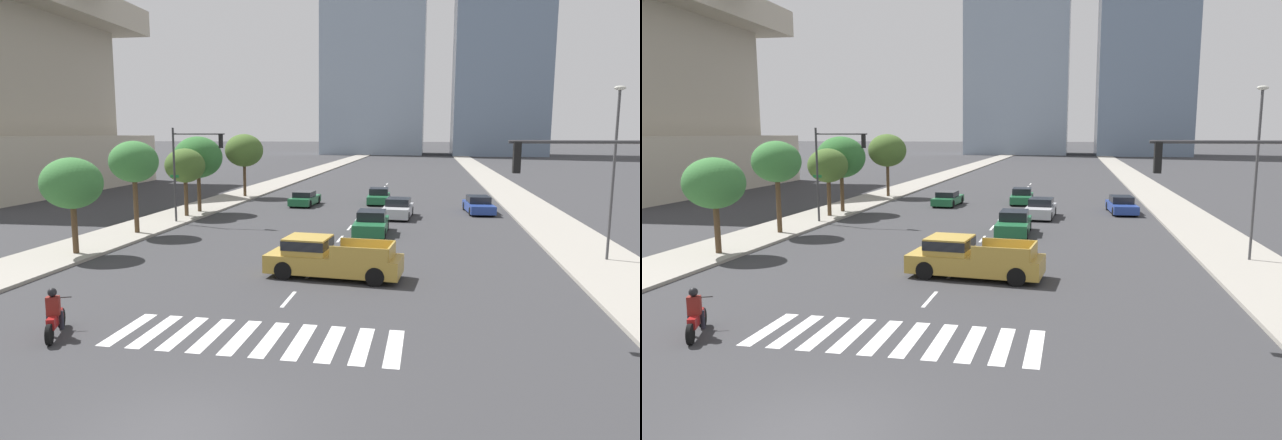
{
  "view_description": "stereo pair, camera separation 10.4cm",
  "coord_description": "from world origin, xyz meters",
  "views": [
    {
      "loc": [
        4.86,
        -9.69,
        5.94
      ],
      "look_at": [
        0.0,
        15.46,
        2.0
      ],
      "focal_mm": 31.66,
      "sensor_mm": 36.0,
      "label": 1
    },
    {
      "loc": [
        4.97,
        -9.67,
        5.94
      ],
      "look_at": [
        0.0,
        15.46,
        2.0
      ],
      "focal_mm": 31.66,
      "sensor_mm": 36.0,
      "label": 2
    }
  ],
  "objects": [
    {
      "name": "street_tree_second",
      "position": [
        -12.0,
        20.51,
        4.29
      ],
      "size": [
        2.82,
        2.82,
        5.37
      ],
      "color": "#4C3823",
      "rests_on": "sidewalk_west"
    },
    {
      "name": "street_tree_third",
      "position": [
        -12.0,
        27.49,
        3.69
      ],
      "size": [
        2.82,
        2.82,
        4.76
      ],
      "color": "#4C3823",
      "rests_on": "sidewalk_west"
    },
    {
      "name": "sedan_green_1",
      "position": [
        1.58,
        23.39,
        0.63
      ],
      "size": [
        1.94,
        4.65,
        1.39
      ],
      "rotation": [
        0.0,
        0.0,
        -1.55
      ],
      "color": "#1E6038",
      "rests_on": "ground"
    },
    {
      "name": "sedan_blue_4",
      "position": [
        8.61,
        33.97,
        0.58
      ],
      "size": [
        2.15,
        4.8,
        1.27
      ],
      "rotation": [
        0.0,
        0.0,
        -1.49
      ],
      "color": "navy",
      "rests_on": "ground"
    },
    {
      "name": "motorcycle_lead",
      "position": [
        -5.86,
        4.52,
        0.58
      ],
      "size": [
        1.08,
        1.97,
        1.49
      ],
      "rotation": [
        0.0,
        0.0,
        1.98
      ],
      "color": "black",
      "rests_on": "ground"
    },
    {
      "name": "pickup_truck",
      "position": [
        0.8,
        12.9,
        0.81
      ],
      "size": [
        5.73,
        2.42,
        1.67
      ],
      "rotation": [
        0.0,
        0.0,
        3.06
      ],
      "color": "#B28E38",
      "rests_on": "ground"
    },
    {
      "name": "street_tree_nearest",
      "position": [
        -12.0,
        14.58,
        3.56
      ],
      "size": [
        2.91,
        2.91,
        4.66
      ],
      "color": "#4C3823",
      "rests_on": "sidewalk_west"
    },
    {
      "name": "traffic_signal_far",
      "position": [
        -10.35,
        24.93,
        4.31
      ],
      "size": [
        3.83,
        0.28,
        6.16
      ],
      "color": "#333335",
      "rests_on": "sidewalk_west"
    },
    {
      "name": "crosswalk_near",
      "position": [
        -0.0,
        5.46,
        0.0
      ],
      "size": [
        8.55,
        2.9,
        0.01
      ],
      "color": "silver",
      "rests_on": "ground"
    },
    {
      "name": "lane_divider_center",
      "position": [
        0.0,
        33.46,
        0.0
      ],
      "size": [
        0.14,
        50.0,
        0.01
      ],
      "color": "silver",
      "rests_on": "ground"
    },
    {
      "name": "sedan_green_0",
      "position": [
        -5.23,
        35.85,
        0.56
      ],
      "size": [
        1.95,
        4.42,
        1.2
      ],
      "rotation": [
        0.0,
        0.0,
        1.52
      ],
      "color": "#1E6038",
      "rests_on": "ground"
    },
    {
      "name": "sedan_silver_3",
      "position": [
        2.76,
        30.44,
        0.63
      ],
      "size": [
        2.1,
        4.52,
        1.37
      ],
      "rotation": [
        0.0,
        0.0,
        -1.63
      ],
      "color": "#B7BABF",
      "rests_on": "ground"
    },
    {
      "name": "street_tree_fifth",
      "position": [
        -12.0,
        40.51,
        4.37
      ],
      "size": [
        3.53,
        3.53,
        5.74
      ],
      "color": "#4C3823",
      "rests_on": "sidewalk_west"
    },
    {
      "name": "street_tree_fourth",
      "position": [
        -12.0,
        29.83,
        4.18
      ],
      "size": [
        3.6,
        3.6,
        5.58
      ],
      "color": "#4C3823",
      "rests_on": "sidewalk_west"
    },
    {
      "name": "traffic_signal_near",
      "position": [
        10.11,
        7.43,
        4.26
      ],
      "size": [
        5.1,
        0.28,
        5.95
      ],
      "rotation": [
        0.0,
        0.0,
        3.14
      ],
      "color": "#333335",
      "rests_on": "sidewalk_east"
    },
    {
      "name": "ground_plane",
      "position": [
        0.0,
        0.0,
        0.0
      ],
      "size": [
        800.0,
        800.0,
        0.0
      ],
      "primitive_type": "plane",
      "color": "#333335"
    },
    {
      "name": "sidewalk_west",
      "position": [
        -12.8,
        30.0,
        0.07
      ],
      "size": [
        4.0,
        260.0,
        0.15
      ],
      "primitive_type": "cube",
      "color": "gray",
      "rests_on": "ground"
    },
    {
      "name": "sedan_green_2",
      "position": [
        0.71,
        38.31,
        0.6
      ],
      "size": [
        1.95,
        4.52,
        1.32
      ],
      "rotation": [
        0.0,
        0.0,
        -1.53
      ],
      "color": "#1E6038",
      "rests_on": "ground"
    },
    {
      "name": "sidewalk_east",
      "position": [
        12.8,
        30.0,
        0.07
      ],
      "size": [
        4.0,
        260.0,
        0.15
      ],
      "primitive_type": "cube",
      "color": "gray",
      "rests_on": "ground"
    },
    {
      "name": "street_lamp_east",
      "position": [
        13.1,
        17.98,
        4.7
      ],
      "size": [
        0.5,
        0.24,
        7.89
      ],
      "color": "#3F3F42",
      "rests_on": "sidewalk_east"
    }
  ]
}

